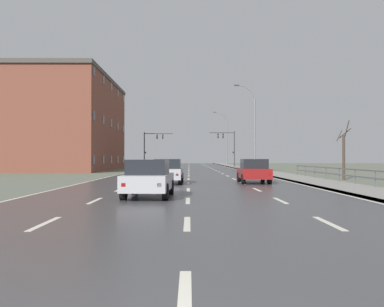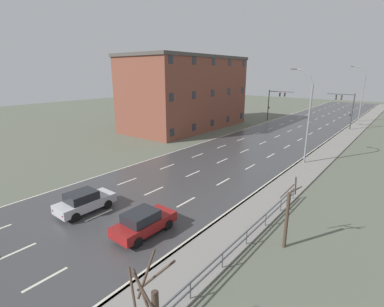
# 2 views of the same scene
# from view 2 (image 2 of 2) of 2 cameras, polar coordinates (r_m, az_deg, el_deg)

# --- Properties ---
(ground_plane) EXTENTS (160.00, 160.00, 0.12)m
(ground_plane) POSITION_cam_2_polar(r_m,az_deg,el_deg) (39.35, 12.46, 1.28)
(ground_plane) COLOR #5B6051
(road_asphalt_strip) EXTENTS (14.00, 120.00, 0.03)m
(road_asphalt_strip) POSITION_cam_2_polar(r_m,az_deg,el_deg) (50.18, 18.50, 4.06)
(road_asphalt_strip) COLOR #3D3D3F
(road_asphalt_strip) RESTS_ON ground
(sidewalk_right) EXTENTS (3.00, 120.00, 0.12)m
(sidewalk_right) POSITION_cam_2_polar(r_m,az_deg,el_deg) (48.12, 27.94, 2.58)
(sidewalk_right) COLOR gray
(sidewalk_right) RESTS_ON ground
(street_lamp_midground) EXTENTS (2.47, 0.24, 10.12)m
(street_lamp_midground) POSITION_cam_2_polar(r_m,az_deg,el_deg) (32.63, 22.17, 6.49)
(street_lamp_midground) COLOR slate
(street_lamp_midground) RESTS_ON ground
(street_lamp_distant) EXTENTS (2.87, 0.24, 10.90)m
(street_lamp_distant) POSITION_cam_2_polar(r_m,az_deg,el_deg) (66.70, 30.88, 10.02)
(street_lamp_distant) COLOR slate
(street_lamp_distant) RESTS_ON ground
(traffic_signal_right) EXTENTS (4.47, 0.36, 6.29)m
(traffic_signal_right) POSITION_cam_2_polar(r_m,az_deg,el_deg) (56.27, 28.63, 8.56)
(traffic_signal_right) COLOR #38383A
(traffic_signal_right) RESTS_ON ground
(traffic_signal_left) EXTENTS (5.12, 0.36, 6.21)m
(traffic_signal_left) POSITION_cam_2_polar(r_m,az_deg,el_deg) (61.33, 16.25, 10.31)
(traffic_signal_left) COLOR #38383A
(traffic_signal_left) RESTS_ON ground
(car_far_right) EXTENTS (1.90, 4.13, 1.57)m
(car_far_right) POSITION_cam_2_polar(r_m,az_deg,el_deg) (21.96, -20.82, -8.98)
(car_far_right) COLOR #B7B7BC
(car_far_right) RESTS_ON ground
(car_near_right) EXTENTS (1.88, 4.12, 1.57)m
(car_near_right) POSITION_cam_2_polar(r_m,az_deg,el_deg) (18.22, -9.73, -13.44)
(car_near_right) COLOR maroon
(car_near_right) RESTS_ON ground
(brick_building) EXTENTS (11.58, 23.35, 12.44)m
(brick_building) POSITION_cam_2_polar(r_m,az_deg,el_deg) (51.52, -1.15, 12.16)
(brick_building) COLOR brown
(brick_building) RESTS_ON ground
(bare_tree_mid) EXTENTS (1.14, 0.91, 4.45)m
(bare_tree_mid) POSITION_cam_2_polar(r_m,az_deg,el_deg) (17.10, 18.60, -12.02)
(bare_tree_mid) COLOR #423328
(bare_tree_mid) RESTS_ON ground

